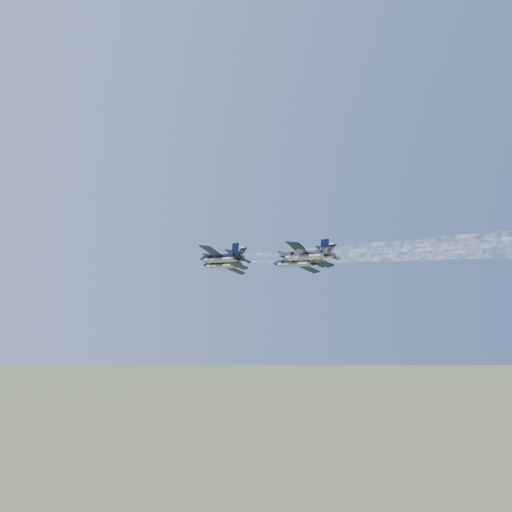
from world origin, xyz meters
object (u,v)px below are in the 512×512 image
jet_right (295,263)px  jet_slot (306,255)px  jet_lead (221,264)px  jet_left (221,258)px

jet_right → jet_slot: (-7.93, -14.46, 0.00)m
jet_right → jet_slot: 16.49m
jet_slot → jet_lead: bearing=90.5°
jet_lead → jet_left: same height
jet_left → jet_slot: size_ratio=1.00×
jet_slot → jet_right: bearing=55.0°
jet_left → jet_slot: (10.69, -13.36, 0.00)m
jet_lead → jet_right: same height
jet_lead → jet_left: 15.53m
jet_lead → jet_left: size_ratio=1.00×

